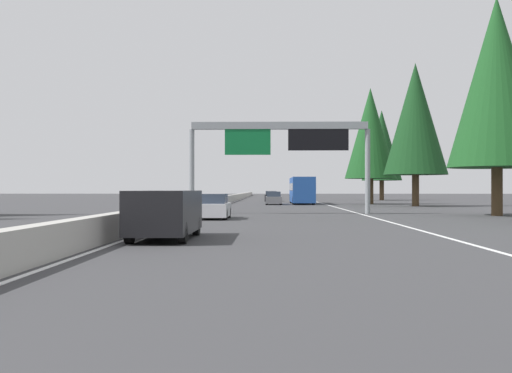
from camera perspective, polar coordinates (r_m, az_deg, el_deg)
The scene contains 14 objects.
ground_plane at distance 62.66m, azimuth -3.40°, elevation -1.85°, with size 320.00×320.00×0.00m, color #38383A.
median_barrier at distance 82.62m, azimuth -2.46°, elevation -1.15°, with size 180.00×0.56×0.90m, color #ADAAA3.
shoulder_stripe_right at distance 72.72m, azimuth 6.35°, elevation -1.62°, with size 160.00×0.16×0.01m, color silver.
shoulder_stripe_median at distance 72.61m, azimuth -2.55°, elevation -1.62°, with size 160.00×0.16×0.01m, color silver.
sign_gantry_overhead at distance 41.32m, azimuth 2.52°, elevation 4.44°, with size 0.50×12.68×6.44m.
minivan_near_right at distance 20.69m, azimuth -8.75°, elevation -2.45°, with size 5.00×1.95×1.69m.
sedan_mid_right at distance 34.67m, azimuth -4.13°, elevation -2.01°, with size 4.40×1.80×1.47m.
sedan_far_right at distance 66.27m, azimuth 1.73°, elevation -1.17°, with size 4.40×1.80×1.47m.
sedan_mid_left at distance 84.08m, azimuth 1.47°, elevation -0.98°, with size 4.40×1.80×1.47m.
bus_distant_b at distance 69.94m, azimuth 4.44°, elevation -0.28°, with size 11.50×2.55×3.10m.
conifer_right_near at distance 42.10m, azimuth 22.29°, elevation 9.34°, with size 6.33×6.33×14.38m.
conifer_right_mid at distance 62.37m, azimuth 15.19°, elevation 6.33°, with size 6.43×6.43×14.60m.
conifer_right_far at distance 69.79m, azimuth 11.02°, elevation 5.07°, with size 5.94×5.94×13.51m.
conifer_right_distant at distance 94.66m, azimuth 12.08°, elevation 3.91°, with size 6.23×6.23×14.16m.
Camera 1 is at (-2.42, -5.20, 1.74)m, focal length 41.30 mm.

